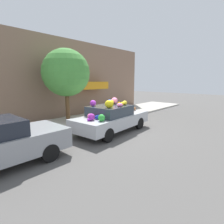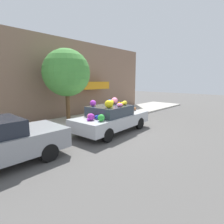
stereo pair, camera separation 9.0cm
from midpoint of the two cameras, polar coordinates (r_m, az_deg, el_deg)
name	(u,v)px [view 2 (the right image)]	position (r m, az deg, el deg)	size (l,w,h in m)	color
ground_plane	(110,131)	(8.97, -0.45, -6.19)	(60.00, 60.00, 0.00)	#565451
sidewalk_curb	(78,122)	(10.92, -10.88, -3.08)	(24.00, 3.20, 0.12)	#B2ADA3
building_facade	(58,79)	(12.56, -16.99, 10.36)	(18.00, 1.20, 5.38)	#846651
street_tree	(66,73)	(10.69, -14.41, 12.24)	(2.74, 2.74, 4.23)	brown
fire_hydrant	(111,113)	(11.35, -0.10, -0.31)	(0.20, 0.20, 0.70)	#B2B2B7
art_car	(111,118)	(8.65, 0.09, -1.89)	(4.30, 2.05, 1.68)	#B7BABF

